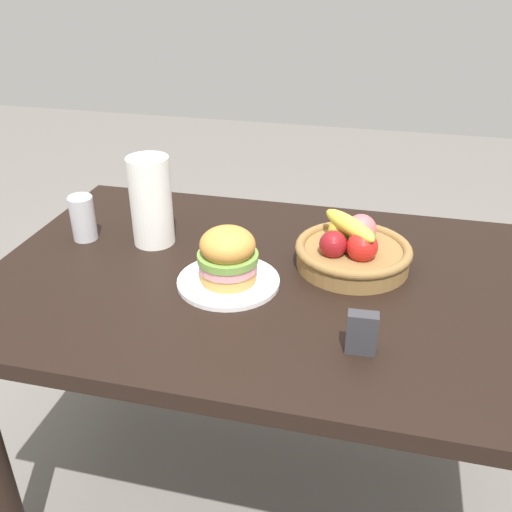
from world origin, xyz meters
TOP-DOWN VIEW (x-y plane):
  - ground_plane at (0.00, 0.00)m, footprint 8.00×8.00m
  - dining_table at (0.00, 0.00)m, footprint 1.40×0.90m
  - plate at (-0.10, -0.06)m, footprint 0.25×0.25m
  - sandwich at (-0.10, -0.06)m, footprint 0.14×0.14m
  - soda_can at (-0.54, 0.08)m, footprint 0.07×0.07m
  - fruit_basket at (0.18, 0.10)m, footprint 0.29×0.29m
  - paper_towel_roll at (-0.35, 0.10)m, footprint 0.11×0.11m
  - napkin_holder at (0.23, -0.25)m, footprint 0.06×0.03m

SIDE VIEW (x-z plane):
  - ground_plane at x=0.00m, z-range 0.00..0.00m
  - dining_table at x=0.00m, z-range 0.27..1.02m
  - plate at x=-0.10m, z-range 0.75..0.76m
  - napkin_holder at x=0.23m, z-range 0.75..0.84m
  - fruit_basket at x=0.18m, z-range 0.73..0.87m
  - soda_can at x=-0.54m, z-range 0.75..0.88m
  - sandwich at x=-0.10m, z-range 0.76..0.89m
  - paper_towel_roll at x=-0.35m, z-range 0.75..0.99m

